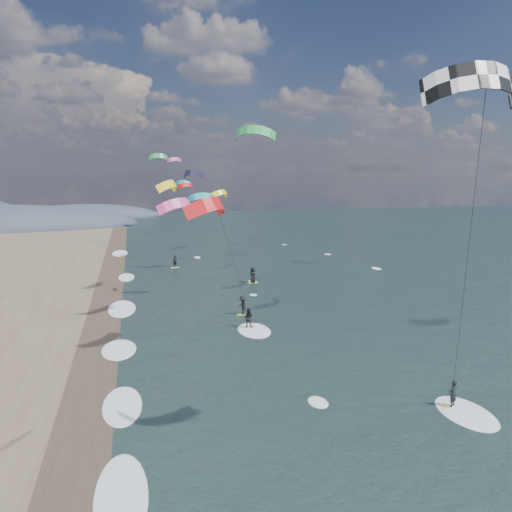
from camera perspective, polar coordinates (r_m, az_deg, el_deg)
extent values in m
plane|color=black|center=(26.07, 9.03, -19.89)|extent=(260.00, 260.00, 0.00)
cube|color=#382D23|center=(33.47, -18.25, -13.27)|extent=(3.00, 240.00, 0.00)
ellipsoid|color=#3D4756|center=(141.92, -19.08, 4.20)|extent=(40.00, 18.00, 7.00)
cube|color=#D7EC29|center=(30.59, 21.48, -15.71)|extent=(1.21, 0.36, 0.05)
imported|color=black|center=(30.28, 21.58, -14.38)|extent=(0.65, 0.60, 1.49)
ellipsoid|color=white|center=(30.20, 22.87, -16.21)|extent=(2.60, 4.20, 0.12)
cylinder|color=black|center=(24.50, 22.98, -0.59)|extent=(0.02, 0.02, 16.60)
cube|color=#D7EC29|center=(41.49, -0.89, -8.14)|extent=(1.27, 0.39, 0.06)
imported|color=black|center=(41.24, -0.89, -7.04)|extent=(0.98, 0.92, 1.61)
ellipsoid|color=white|center=(40.83, -0.22, -8.49)|extent=(2.60, 4.20, 0.12)
cylinder|color=black|center=(36.79, -2.52, -0.90)|extent=(0.02, 0.02, 11.68)
cube|color=#D7EC29|center=(44.97, -1.54, -6.71)|extent=(1.10, 0.35, 0.05)
imported|color=black|center=(44.73, -1.54, -5.66)|extent=(0.88, 1.20, 1.66)
cube|color=#D7EC29|center=(57.23, -0.37, -3.06)|extent=(1.10, 0.35, 0.05)
imported|color=black|center=(57.03, -0.37, -2.17)|extent=(0.99, 1.03, 1.77)
cube|color=#D7EC29|center=(66.78, -9.23, -1.30)|extent=(1.10, 0.35, 0.05)
imported|color=black|center=(66.63, -9.25, -0.60)|extent=(0.70, 0.64, 1.60)
ellipsoid|color=white|center=(22.83, -17.32, -25.02)|extent=(2.40, 5.40, 0.11)
ellipsoid|color=white|center=(29.75, -16.43, -16.22)|extent=(2.40, 5.40, 0.11)
ellipsoid|color=white|center=(38.04, -15.87, -10.29)|extent=(2.40, 5.40, 0.11)
ellipsoid|color=white|center=(48.52, -15.46, -5.85)|extent=(2.40, 5.40, 0.11)
ellipsoid|color=white|center=(62.12, -15.15, -2.39)|extent=(2.40, 5.40, 0.11)
ellipsoid|color=white|center=(79.81, -14.91, 0.31)|extent=(2.40, 5.40, 0.11)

